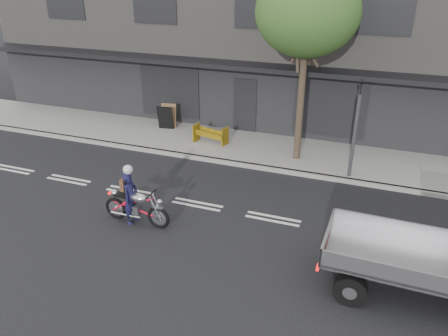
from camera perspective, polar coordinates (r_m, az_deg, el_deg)
ground at (r=13.53m, az=-3.50°, el=-4.77°), size 80.00×80.00×0.00m
sidewalk at (r=17.44m, az=2.65°, el=2.77°), size 32.00×3.20×0.15m
kerb at (r=16.05m, az=0.89°, el=0.70°), size 32.00×0.20×0.15m
building_main at (r=22.65m, az=8.26°, el=18.14°), size 26.00×10.00×8.00m
street_tree at (r=15.16m, az=10.86°, el=19.29°), size 3.40×3.40×6.74m
traffic_light_pole at (r=14.94m, az=16.69°, el=4.20°), size 0.12×0.12×3.50m
motorcycle at (r=12.59m, az=-11.40°, el=-4.88°), size 2.08×0.60×1.07m
rider at (r=12.56m, az=-12.08°, el=-3.89°), size 0.38×0.57×1.54m
construction_barrier at (r=17.33m, az=-2.02°, el=4.23°), size 1.43×0.86×0.75m
sandwich_board at (r=19.09m, az=-7.69°, el=6.52°), size 0.72×0.54×1.04m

